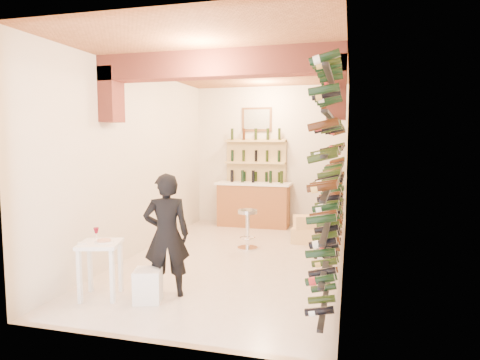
% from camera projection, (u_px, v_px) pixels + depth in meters
% --- Properties ---
extents(ground, '(6.00, 6.00, 0.00)m').
position_uv_depth(ground, '(235.00, 259.00, 6.98)').
color(ground, beige).
rests_on(ground, ground).
extents(room_shell, '(3.52, 6.02, 3.21)m').
position_uv_depth(room_shell, '(231.00, 123.00, 6.51)').
color(room_shell, beige).
rests_on(room_shell, ground).
extents(wine_rack, '(0.32, 5.70, 2.56)m').
position_uv_depth(wine_rack, '(331.00, 168.00, 6.44)').
color(wine_rack, black).
rests_on(wine_rack, ground).
extents(back_counter, '(1.70, 0.62, 1.29)m').
position_uv_depth(back_counter, '(254.00, 203.00, 9.55)').
color(back_counter, '#995C2F').
rests_on(back_counter, ground).
extents(back_shelving, '(1.40, 0.31, 2.73)m').
position_uv_depth(back_shelving, '(256.00, 175.00, 9.72)').
color(back_shelving, tan).
rests_on(back_shelving, ground).
extents(tasting_table, '(0.61, 0.61, 0.86)m').
position_uv_depth(tasting_table, '(100.00, 252.00, 5.25)').
color(tasting_table, white).
rests_on(tasting_table, ground).
extents(white_stool, '(0.40, 0.40, 0.40)m').
position_uv_depth(white_stool, '(148.00, 285.00, 5.15)').
color(white_stool, white).
rests_on(white_stool, ground).
extents(person, '(0.68, 0.58, 1.58)m').
position_uv_depth(person, '(167.00, 235.00, 5.28)').
color(person, black).
rests_on(person, ground).
extents(chrome_barstool, '(0.37, 0.37, 0.72)m').
position_uv_depth(chrome_barstool, '(248.00, 226.00, 7.58)').
color(chrome_barstool, silver).
rests_on(chrome_barstool, ground).
extents(crate_lower, '(0.52, 0.39, 0.30)m').
position_uv_depth(crate_lower, '(305.00, 236.00, 8.01)').
color(crate_lower, '#E4BD7D').
rests_on(crate_lower, ground).
extents(crate_upper, '(0.49, 0.41, 0.24)m').
position_uv_depth(crate_upper, '(305.00, 222.00, 7.99)').
color(crate_upper, '#E4BD7D').
rests_on(crate_upper, crate_lower).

